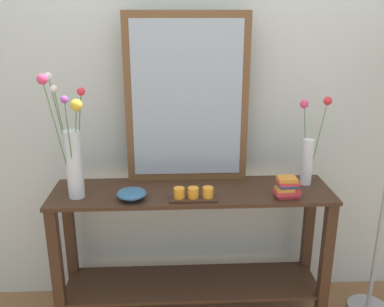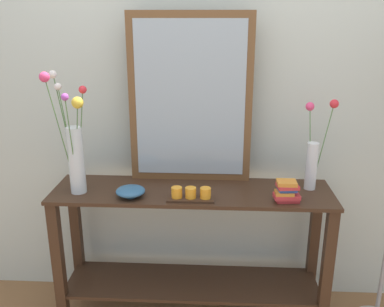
# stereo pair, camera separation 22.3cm
# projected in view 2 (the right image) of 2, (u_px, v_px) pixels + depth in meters

# --- Properties ---
(wall_back) EXTENTS (6.40, 0.08, 2.70)m
(wall_back) POSITION_uv_depth(u_px,v_px,m) (195.00, 83.00, 2.43)
(wall_back) COLOR beige
(wall_back) RESTS_ON ground
(console_table) EXTENTS (1.52, 0.40, 0.82)m
(console_table) POSITION_uv_depth(u_px,v_px,m) (192.00, 241.00, 2.39)
(console_table) COLOR #382316
(console_table) RESTS_ON ground
(mirror_leaning) EXTENTS (0.68, 0.03, 0.93)m
(mirror_leaning) POSITION_uv_depth(u_px,v_px,m) (190.00, 100.00, 2.31)
(mirror_leaning) COLOR brown
(mirror_leaning) RESTS_ON console_table
(tall_vase_left) EXTENTS (0.21, 0.19, 0.65)m
(tall_vase_left) POSITION_uv_depth(u_px,v_px,m) (74.00, 148.00, 2.19)
(tall_vase_left) COLOR silver
(tall_vase_left) RESTS_ON console_table
(vase_right) EXTENTS (0.16, 0.13, 0.49)m
(vase_right) POSITION_uv_depth(u_px,v_px,m) (313.00, 156.00, 2.27)
(vase_right) COLOR silver
(vase_right) RESTS_ON console_table
(candle_tray) EXTENTS (0.24, 0.09, 0.07)m
(candle_tray) POSITION_uv_depth(u_px,v_px,m) (191.00, 195.00, 2.17)
(candle_tray) COLOR #382316
(candle_tray) RESTS_ON console_table
(decorative_bowl) EXTENTS (0.15, 0.15, 0.06)m
(decorative_bowl) POSITION_uv_depth(u_px,v_px,m) (131.00, 191.00, 2.21)
(decorative_bowl) COLOR #2D5B84
(decorative_bowl) RESTS_ON console_table
(book_stack) EXTENTS (0.14, 0.09, 0.11)m
(book_stack) POSITION_uv_depth(u_px,v_px,m) (287.00, 191.00, 2.14)
(book_stack) COLOR #C63338
(book_stack) RESTS_ON console_table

